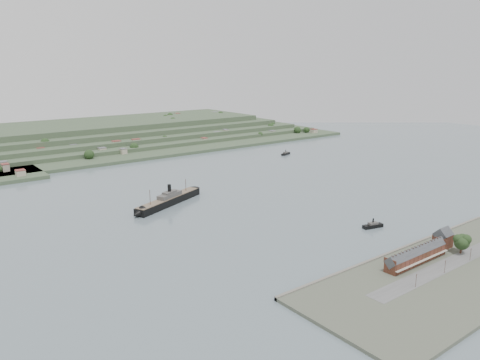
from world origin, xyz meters
TOP-DOWN VIEW (x-y plane):
  - ground at (0.00, 0.00)m, footprint 1400.00×1400.00m
  - near_shore at (0.00, -186.75)m, footprint 220.00×80.00m
  - terrace_row at (-10.00, -168.02)m, footprint 55.60×9.80m
  - gabled_building at (27.50, -164.00)m, footprint 10.40×10.18m
  - far_peninsula at (27.91, 393.10)m, footprint 760.00×309.00m
  - steamship at (-71.23, 39.61)m, footprint 85.95×44.63m
  - tugboat at (25.86, -108.47)m, footprint 17.52×8.48m
  - ferry_east at (175.20, 150.74)m, footprint 18.90×11.16m
  - fig_tree at (26.70, -177.94)m, footprint 12.18×10.55m

SIDE VIEW (x-z plane):
  - ground at x=0.00m, z-range 0.00..0.00m
  - near_shore at x=0.00m, z-range -0.29..2.31m
  - ferry_east at x=175.20m, z-range -1.78..5.08m
  - tugboat at x=25.86m, z-range -1.95..5.67m
  - steamship at x=-71.23m, z-range -6.89..14.97m
  - terrace_row at x=-10.00m, z-range 1.30..12.38m
  - gabled_building at x=27.50m, z-range 1.14..15.23m
  - fig_tree at x=26.70m, z-range 3.50..17.09m
  - far_peninsula at x=27.91m, z-range -3.12..26.88m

